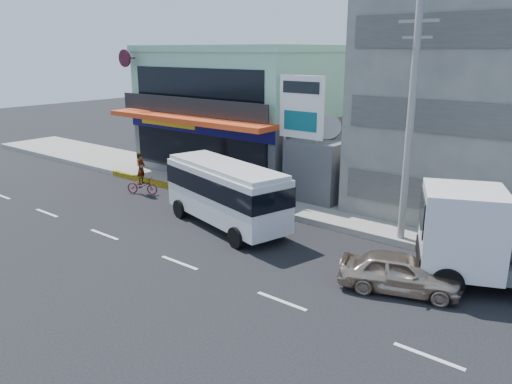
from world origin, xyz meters
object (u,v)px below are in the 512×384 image
Objects in this scene: satellite_dish at (327,137)px; billboard at (301,114)px; utility_pole_near at (410,126)px; sedan at (400,272)px; shop_building at (248,113)px; motorcycle_rider at (142,181)px; minibus at (226,190)px.

satellite_dish is 0.22× the size of billboard.
billboard is at bearing 164.52° from utility_pole_near.
shop_building is at bearing 36.41° from sedan.
utility_pole_near reaches higher than motorcycle_rider.
shop_building is 15.50m from utility_pole_near.
utility_pole_near is (6.00, -3.60, 1.57)m from satellite_dish.
minibus is (-1.39, -6.69, -1.76)m from satellite_dish.
motorcycle_rider is at bearing -147.93° from satellite_dish.
minibus is at bearing -8.12° from motorcycle_rider.
shop_building is 1.24× the size of utility_pole_near.
minibus is (-0.89, -4.89, -3.11)m from billboard.
billboard is at bearing 34.63° from sedan.
sedan is at bearing -36.15° from billboard.
minibus is 9.28m from sedan.
shop_building is at bearing 83.65° from motorcycle_rider.
utility_pole_near is 1.31× the size of minibus.
shop_building reaches higher than satellite_dish.
satellite_dish is 0.15× the size of utility_pole_near.
satellite_dish reaches higher than sedan.
satellite_dish reaches higher than motorcycle_rider.
satellite_dish is at bearing -20.21° from shop_building.
minibus is 7.71m from motorcycle_rider.
minibus is at bearing -100.31° from billboard.
sedan is at bearing -7.57° from motorcycle_rider.
motorcycle_rider is at bearing -155.74° from billboard.
utility_pole_near reaches higher than satellite_dish.
utility_pole_near is at bearing 7.65° from motorcycle_rider.
utility_pole_near is at bearing -30.96° from satellite_dish.
billboard is at bearing -32.32° from shop_building.
billboard is 5.86m from minibus.
satellite_dish is at bearing 32.07° from motorcycle_rider.
sedan is (15.75, -10.78, -3.29)m from shop_building.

